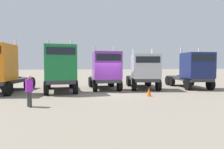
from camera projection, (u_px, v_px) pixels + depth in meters
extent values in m
plane|color=gray|center=(109.00, 94.00, 15.90)|extent=(200.00, 200.00, 0.00)
cube|color=#333338|center=(8.00, 81.00, 16.99)|extent=(3.12, 6.42, 0.30)
cylinder|color=silver|center=(16.00, 59.00, 16.42)|extent=(0.21, 0.21, 3.40)
cylinder|color=#333338|center=(15.00, 77.00, 18.33)|extent=(1.26, 1.26, 0.12)
cylinder|color=black|center=(8.00, 89.00, 14.68)|extent=(0.51, 1.10, 1.06)
cylinder|color=black|center=(28.00, 84.00, 18.53)|extent=(0.51, 1.10, 1.06)
cylinder|color=black|center=(4.00, 84.00, 18.44)|extent=(0.51, 1.10, 1.06)
cylinder|color=black|center=(32.00, 83.00, 19.63)|extent=(0.51, 1.10, 1.06)
cylinder|color=black|center=(9.00, 83.00, 19.54)|extent=(0.51, 1.10, 1.06)
cube|color=#333338|center=(60.00, 80.00, 17.77)|extent=(2.69, 6.54, 0.30)
cube|color=#197238|center=(61.00, 62.00, 15.71)|extent=(2.57, 2.44, 2.73)
cube|color=black|center=(61.00, 51.00, 14.57)|extent=(2.10, 0.20, 0.55)
cylinder|color=silver|center=(72.00, 59.00, 17.19)|extent=(0.19, 0.19, 3.33)
cylinder|color=silver|center=(49.00, 59.00, 16.68)|extent=(0.19, 0.19, 3.33)
cylinder|color=#333338|center=(60.00, 76.00, 19.11)|extent=(1.18, 1.18, 0.12)
cylinder|color=black|center=(75.00, 87.00, 15.69)|extent=(0.43, 1.12, 1.10)
cylinder|color=black|center=(46.00, 88.00, 15.09)|extent=(0.43, 1.12, 1.10)
cylinder|color=black|center=(72.00, 83.00, 19.62)|extent=(0.43, 1.12, 1.10)
cylinder|color=black|center=(48.00, 83.00, 19.03)|extent=(0.43, 1.12, 1.10)
cylinder|color=black|center=(71.00, 82.00, 20.68)|extent=(0.43, 1.12, 1.10)
cylinder|color=black|center=(49.00, 82.00, 20.09)|extent=(0.43, 1.12, 1.10)
cube|color=#333338|center=(104.00, 79.00, 19.52)|extent=(2.22, 5.87, 0.30)
cube|color=purple|center=(107.00, 65.00, 17.67)|extent=(2.41, 2.23, 2.43)
cube|color=black|center=(109.00, 57.00, 16.53)|extent=(2.10, 0.05, 0.55)
cylinder|color=silver|center=(114.00, 62.00, 19.08)|extent=(0.18, 0.18, 3.03)
cylinder|color=silver|center=(95.00, 62.00, 18.71)|extent=(0.18, 0.18, 3.03)
cylinder|color=#333338|center=(102.00, 76.00, 20.77)|extent=(1.10, 1.10, 0.12)
cylinder|color=black|center=(120.00, 85.00, 17.57)|extent=(0.35, 1.01, 1.01)
cylinder|color=black|center=(95.00, 86.00, 17.13)|extent=(0.35, 1.01, 1.01)
cylinder|color=black|center=(112.00, 82.00, 21.05)|extent=(0.35, 1.01, 1.01)
cylinder|color=black|center=(91.00, 82.00, 20.62)|extent=(0.35, 1.01, 1.01)
cylinder|color=black|center=(110.00, 81.00, 22.13)|extent=(0.35, 1.01, 1.01)
cylinder|color=black|center=(90.00, 82.00, 21.70)|extent=(0.35, 1.01, 1.01)
cube|color=#333338|center=(141.00, 78.00, 20.20)|extent=(3.25, 6.65, 0.30)
cube|color=#B7BABF|center=(145.00, 66.00, 18.16)|extent=(2.77, 2.77, 2.20)
cube|color=black|center=(148.00, 60.00, 16.91)|extent=(2.08, 0.39, 0.55)
cylinder|color=silver|center=(152.00, 63.00, 19.51)|extent=(0.21, 0.21, 2.80)
cylinder|color=silver|center=(133.00, 63.00, 19.46)|extent=(0.21, 0.21, 2.80)
cylinder|color=#333338|center=(139.00, 76.00, 21.58)|extent=(1.27, 1.27, 0.12)
cylinder|color=black|center=(158.00, 85.00, 17.76)|extent=(0.52, 1.10, 1.06)
cylinder|color=black|center=(134.00, 85.00, 17.71)|extent=(0.52, 1.10, 1.06)
cylinder|color=black|center=(149.00, 81.00, 21.82)|extent=(0.52, 1.10, 1.06)
cylinder|color=black|center=(129.00, 81.00, 21.77)|extent=(0.52, 1.10, 1.06)
cylinder|color=black|center=(147.00, 81.00, 22.92)|extent=(0.52, 1.10, 1.06)
cylinder|color=black|center=(128.00, 81.00, 22.87)|extent=(0.52, 1.10, 1.06)
cube|color=#333338|center=(187.00, 78.00, 20.55)|extent=(2.77, 6.21, 0.30)
cube|color=navy|center=(197.00, 65.00, 18.66)|extent=(2.62, 2.56, 2.39)
cube|color=black|center=(204.00, 58.00, 17.44)|extent=(2.09, 0.24, 0.55)
cylinder|color=silver|center=(199.00, 62.00, 20.05)|extent=(0.20, 0.20, 2.99)
cylinder|color=silver|center=(181.00, 62.00, 19.86)|extent=(0.20, 0.20, 2.99)
cylinder|color=#333338|center=(182.00, 76.00, 21.86)|extent=(1.20, 1.20, 0.12)
cylinder|color=black|center=(210.00, 84.00, 18.38)|extent=(0.45, 1.06, 1.04)
cylinder|color=black|center=(188.00, 85.00, 18.16)|extent=(0.45, 1.06, 1.04)
cylinder|color=black|center=(191.00, 81.00, 22.08)|extent=(0.45, 1.06, 1.04)
cylinder|color=black|center=(172.00, 81.00, 21.87)|extent=(0.45, 1.06, 1.04)
cylinder|color=black|center=(186.00, 80.00, 23.18)|extent=(0.45, 1.06, 1.04)
cylinder|color=black|center=(168.00, 81.00, 22.96)|extent=(0.45, 1.06, 1.04)
cylinder|color=#373737|center=(30.00, 100.00, 10.70)|extent=(0.22, 0.22, 0.84)
cylinder|color=#373737|center=(29.00, 99.00, 10.91)|extent=(0.22, 0.22, 0.84)
cylinder|color=purple|center=(29.00, 86.00, 10.77)|extent=(0.55, 0.55, 0.67)
sphere|color=tan|center=(29.00, 77.00, 10.75)|extent=(0.23, 0.23, 0.23)
cone|color=#F2590C|center=(149.00, 92.00, 14.60)|extent=(0.36, 0.36, 0.62)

